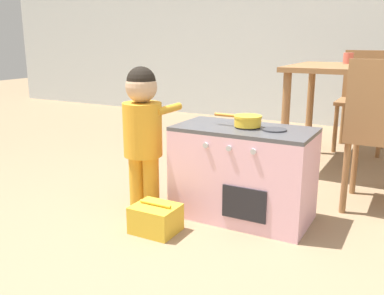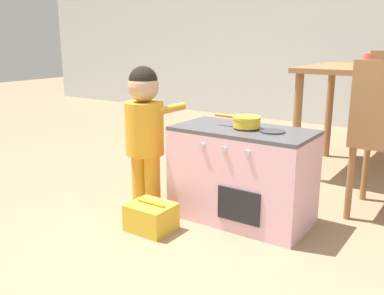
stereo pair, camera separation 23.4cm
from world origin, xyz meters
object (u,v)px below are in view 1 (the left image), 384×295
at_px(dining_table, 363,82).
at_px(cup_on_table, 348,58).
at_px(toy_pot, 247,120).
at_px(play_kitchen, 243,173).
at_px(toy_basket, 156,219).
at_px(dining_chair_far, 364,97).
at_px(child_figure, 143,125).

distance_m(dining_table, cup_on_table, 0.31).
bearing_deg(toy_pot, play_kitchen, -178.09).
height_order(toy_pot, toy_basket, toy_pot).
bearing_deg(cup_on_table, dining_chair_far, 80.84).
relative_size(toy_pot, cup_on_table, 3.19).
relative_size(toy_pot, child_figure, 0.32).
height_order(toy_pot, child_figure, child_figure).
distance_m(toy_basket, cup_on_table, 2.03).
relative_size(child_figure, toy_basket, 3.63).
bearing_deg(dining_table, toy_basket, -115.05).
height_order(toy_pot, dining_chair_far, dining_chair_far).
bearing_deg(cup_on_table, play_kitchen, -100.96).
distance_m(toy_pot, dining_table, 1.26).
height_order(child_figure, toy_basket, child_figure).
bearing_deg(cup_on_table, toy_pot, -100.40).
distance_m(play_kitchen, toy_pot, 0.29).
bearing_deg(dining_table, cup_on_table, 124.15).
xyz_separation_m(dining_chair_far, cup_on_table, (-0.08, -0.51, 0.35)).
distance_m(child_figure, dining_table, 1.66).
relative_size(toy_pot, dining_chair_far, 0.31).
height_order(toy_pot, cup_on_table, cup_on_table).
height_order(play_kitchen, child_figure, child_figure).
distance_m(child_figure, dining_chair_far, 2.25).
bearing_deg(dining_chair_far, cup_on_table, 80.84).
distance_m(play_kitchen, child_figure, 0.61).
xyz_separation_m(child_figure, dining_chair_far, (0.90, 2.06, -0.03)).
relative_size(play_kitchen, dining_table, 0.72).
bearing_deg(cup_on_table, toy_basket, -108.03).
bearing_deg(child_figure, toy_basket, -45.90).
relative_size(play_kitchen, dining_chair_far, 0.85).
xyz_separation_m(play_kitchen, cup_on_table, (0.27, 1.41, 0.56)).
relative_size(dining_table, cup_on_table, 12.27).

